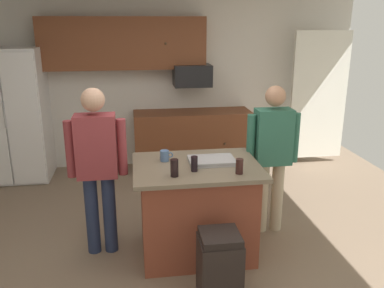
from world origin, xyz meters
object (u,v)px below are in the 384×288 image
refrigerator (13,115)px  serving_tray (212,161)px  kitchen_island (196,209)px  trash_bin (219,267)px  mug_blue_stoneware (165,156)px  glass_pilsner (174,168)px  glass_dark_ale (194,164)px  tumbler_amber (239,166)px  person_guest_left (272,150)px  person_guest_by_door (97,161)px  microwave_over_range (192,75)px

refrigerator → serving_tray: 3.37m
kitchen_island → trash_bin: size_ratio=1.98×
mug_blue_stoneware → serving_tray: 0.46m
glass_pilsner → glass_dark_ale: (0.19, 0.10, -0.01)m
trash_bin → serving_tray: bearing=84.4°
tumbler_amber → trash_bin: size_ratio=0.23×
refrigerator → glass_dark_ale: size_ratio=13.46×
glass_dark_ale → trash_bin: glass_dark_ale is taller
glass_dark_ale → mug_blue_stoneware: glass_dark_ale is taller
person_guest_left → trash_bin: bearing=32.5°
person_guest_by_door → tumbler_amber: person_guest_by_door is taller
refrigerator → serving_tray: bearing=-44.0°
microwave_over_range → serving_tray: (-0.17, -2.46, -0.50)m
person_guest_by_door → tumbler_amber: (1.28, -0.44, 0.04)m
glass_pilsner → mug_blue_stoneware: glass_pilsner is taller
person_guest_by_door → glass_dark_ale: 0.94m
tumbler_amber → microwave_over_range: bearing=90.4°
microwave_over_range → glass_dark_ale: size_ratio=3.98×
refrigerator → kitchen_island: size_ratio=1.57×
refrigerator → person_guest_left: refrigerator is taller
microwave_over_range → person_guest_by_door: person_guest_by_door is taller
refrigerator → glass_pilsner: 3.34m
refrigerator → mug_blue_stoneware: (1.99, -2.23, 0.04)m
person_guest_left → glass_dark_ale: size_ratio=11.50×
trash_bin → refrigerator: bearing=126.9°
kitchen_island → glass_dark_ale: size_ratio=8.57×
microwave_over_range → person_guest_by_door: size_ratio=0.34×
glass_dark_ale → tumbler_amber: 0.41m
person_guest_by_door → glass_pilsner: person_guest_by_door is taller
glass_pilsner → tumbler_amber: (0.58, -0.02, -0.01)m
serving_tray → trash_bin: serving_tray is taller
glass_pilsner → person_guest_by_door: bearing=149.1°
microwave_over_range → glass_dark_ale: (-0.37, -2.66, -0.45)m
person_guest_left → glass_pilsner: 1.26m
person_guest_left → trash_bin: size_ratio=2.65×
tumbler_amber → mug_blue_stoneware: bearing=145.3°
trash_bin → tumbler_amber: bearing=60.0°
microwave_over_range → person_guest_by_door: 2.71m
kitchen_island → tumbler_amber: 0.69m
kitchen_island → glass_pilsner: 0.64m
microwave_over_range → trash_bin: microwave_over_range is taller
microwave_over_range → glass_dark_ale: 2.73m
person_guest_left → trash_bin: 1.48m
refrigerator → glass_pilsner: size_ratio=12.08×
tumbler_amber → trash_bin: (-0.27, -0.46, -0.70)m
refrigerator → glass_dark_ale: (2.23, -2.54, 0.06)m
trash_bin → glass_pilsner: bearing=123.2°
glass_dark_ale → mug_blue_stoneware: bearing=127.4°
person_guest_by_door → glass_pilsner: bearing=-21.5°
tumbler_amber → trash_bin: 0.88m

